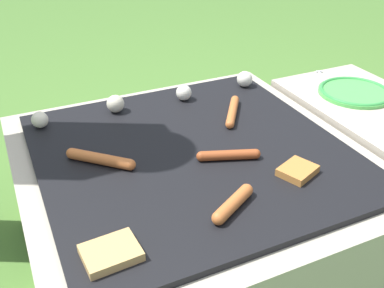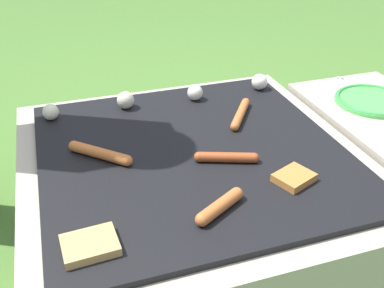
% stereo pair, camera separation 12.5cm
% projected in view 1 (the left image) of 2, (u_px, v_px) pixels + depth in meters
% --- Properties ---
extents(ground_plane, '(14.00, 14.00, 0.00)m').
position_uv_depth(ground_plane, '(192.00, 245.00, 1.45)').
color(ground_plane, '#47702D').
extents(grill, '(0.95, 0.95, 0.36)m').
position_uv_depth(grill, '(192.00, 201.00, 1.35)').
color(grill, '#A89E8C').
rests_on(grill, ground_plane).
extents(side_ledge, '(0.39, 0.62, 0.36)m').
position_uv_depth(side_ledge, '(361.00, 148.00, 1.61)').
color(side_ledge, '#A89E8C').
rests_on(side_ledge, ground_plane).
extents(sausage_front_center, '(0.17, 0.08, 0.03)m').
position_uv_depth(sausage_front_center, '(229.00, 155.00, 1.21)').
color(sausage_front_center, '#93421E').
rests_on(sausage_front_center, grill).
extents(sausage_back_right, '(0.16, 0.15, 0.03)m').
position_uv_depth(sausage_back_right, '(100.00, 159.00, 1.19)').
color(sausage_back_right, '#B7602D').
rests_on(sausage_back_right, grill).
extents(sausage_front_left, '(0.13, 0.17, 0.03)m').
position_uv_depth(sausage_front_left, '(233.00, 111.00, 1.44)').
color(sausage_front_left, '#B7602D').
rests_on(sausage_front_left, grill).
extents(sausage_mid_left, '(0.14, 0.09, 0.03)m').
position_uv_depth(sausage_mid_left, '(233.00, 204.00, 1.03)').
color(sausage_mid_left, '#B7602D').
rests_on(sausage_mid_left, grill).
extents(bread_slice_right, '(0.11, 0.11, 0.02)m').
position_uv_depth(bread_slice_right, '(298.00, 171.00, 1.16)').
color(bread_slice_right, '#B27033').
rests_on(bread_slice_right, grill).
extents(bread_slice_center, '(0.12, 0.10, 0.02)m').
position_uv_depth(bread_slice_center, '(111.00, 253.00, 0.90)').
color(bread_slice_center, tan).
rests_on(bread_slice_center, grill).
extents(mushroom_row, '(0.78, 0.07, 0.06)m').
position_uv_depth(mushroom_row, '(157.00, 97.00, 1.50)').
color(mushroom_row, beige).
rests_on(mushroom_row, grill).
extents(plate_colorful, '(0.25, 0.25, 0.02)m').
position_uv_depth(plate_colorful, '(355.00, 92.00, 1.58)').
color(plate_colorful, '#4CB24C').
rests_on(plate_colorful, side_ledge).
extents(fork_utensil, '(0.08, 0.16, 0.01)m').
position_uv_depth(fork_utensil, '(324.00, 79.00, 1.69)').
color(fork_utensil, silver).
rests_on(fork_utensil, side_ledge).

